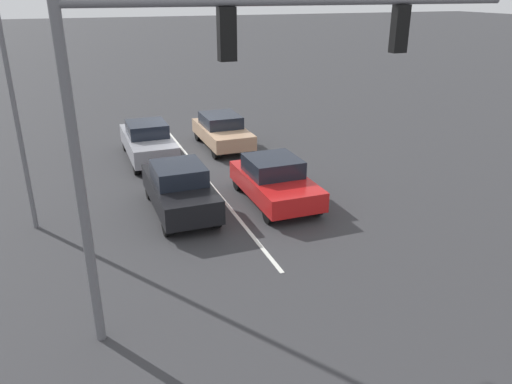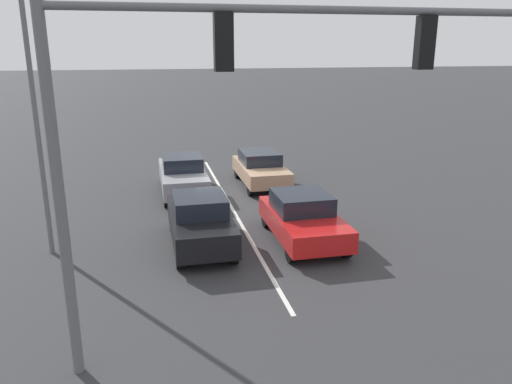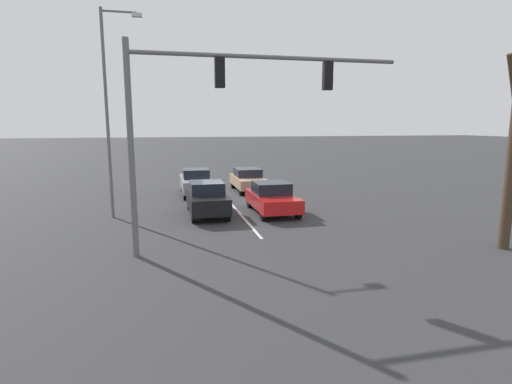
% 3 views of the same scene
% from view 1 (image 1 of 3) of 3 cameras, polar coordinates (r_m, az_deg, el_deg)
% --- Properties ---
extents(ground_plane, '(240.00, 240.00, 0.00)m').
position_cam_1_polar(ground_plane, '(21.67, -7.65, 3.90)').
color(ground_plane, '#333335').
extents(lane_stripe_left_divider, '(0.12, 16.05, 0.01)m').
position_cam_1_polar(lane_stripe_left_divider, '(19.81, -6.27, 2.21)').
color(lane_stripe_left_divider, silver).
rests_on(lane_stripe_left_divider, ground_plane).
extents(car_red_leftlane_front, '(1.91, 4.05, 1.50)m').
position_cam_1_polar(car_red_leftlane_front, '(16.81, 2.13, 1.33)').
color(car_red_leftlane_front, red).
rests_on(car_red_leftlane_front, ground_plane).
extents(car_black_midlane_front, '(1.76, 4.13, 1.61)m').
position_cam_1_polar(car_black_midlane_front, '(16.13, -8.72, 0.39)').
color(car_black_midlane_front, black).
rests_on(car_black_midlane_front, ground_plane).
extents(car_gray_midlane_second, '(1.77, 4.52, 1.61)m').
position_cam_1_polar(car_gray_midlane_second, '(21.52, -12.25, 5.70)').
color(car_gray_midlane_second, gray).
rests_on(car_gray_midlane_second, ground_plane).
extents(car_tan_leftlane_second, '(1.80, 4.12, 1.47)m').
position_cam_1_polar(car_tan_leftlane_second, '(22.86, -3.91, 7.01)').
color(car_tan_leftlane_second, tan).
rests_on(car_tan_leftlane_second, ground_plane).
extents(traffic_signal_gantry, '(9.18, 0.37, 6.93)m').
position_cam_1_polar(traffic_signal_gantry, '(9.58, -4.70, 11.90)').
color(traffic_signal_gantry, slate).
rests_on(traffic_signal_gantry, ground_plane).
extents(street_lamp_right_shoulder, '(1.78, 0.24, 9.33)m').
position_cam_1_polar(street_lamp_right_shoulder, '(15.26, -26.29, 14.55)').
color(street_lamp_right_shoulder, slate).
rests_on(street_lamp_right_shoulder, ground_plane).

